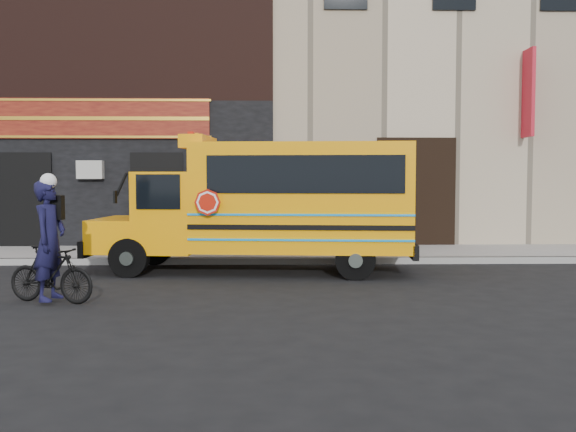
% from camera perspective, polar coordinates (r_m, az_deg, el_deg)
% --- Properties ---
extents(ground, '(120.00, 120.00, 0.00)m').
position_cam_1_polar(ground, '(12.56, -1.28, -5.88)').
color(ground, black).
rests_on(ground, ground).
extents(curb, '(40.00, 0.20, 0.15)m').
position_cam_1_polar(curb, '(15.12, -1.30, -4.01)').
color(curb, gray).
rests_on(curb, ground).
extents(sidewalk, '(40.00, 3.00, 0.15)m').
position_cam_1_polar(sidewalk, '(16.61, -1.31, -3.34)').
color(sidewalk, gray).
rests_on(sidewalk, ground).
extents(building, '(20.00, 10.70, 12.00)m').
position_cam_1_polar(building, '(23.22, -1.47, 13.57)').
color(building, tan).
rests_on(building, sidewalk).
extents(school_bus, '(7.07, 2.79, 2.92)m').
position_cam_1_polar(school_bus, '(13.76, -1.49, 1.25)').
color(school_bus, black).
rests_on(school_bus, ground).
extents(sign_pole, '(0.06, 0.24, 2.76)m').
position_cam_1_polar(sign_pole, '(15.81, 9.43, 1.58)').
color(sign_pole, '#39403C').
rests_on(sign_pole, ground).
extents(bicycle, '(1.61, 0.89, 0.93)m').
position_cam_1_polar(bicycle, '(11.11, -20.34, -4.88)').
color(bicycle, black).
rests_on(bicycle, ground).
extents(cyclist, '(0.56, 0.77, 1.94)m').
position_cam_1_polar(cyclist, '(11.03, -20.42, -2.30)').
color(cyclist, black).
rests_on(cyclist, ground).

